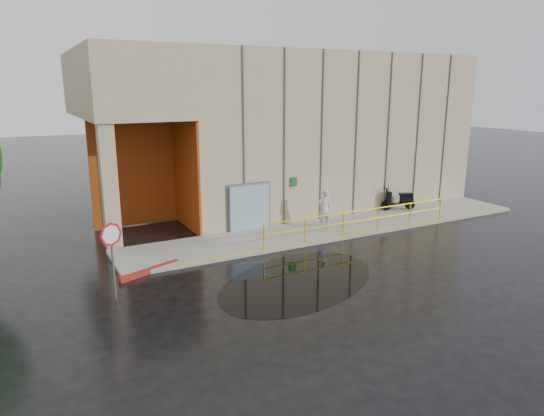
{
  "coord_description": "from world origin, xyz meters",
  "views": [
    {
      "loc": [
        -8.71,
        -12.94,
        6.3
      ],
      "look_at": [
        -0.21,
        3.0,
        1.81
      ],
      "focal_mm": 32.0,
      "sensor_mm": 36.0,
      "label": 1
    }
  ],
  "objects_px": {
    "stop_sign": "(112,244)",
    "red_curb": "(150,271)",
    "scooter": "(399,195)",
    "person": "(324,208)"
  },
  "relations": [
    {
      "from": "person",
      "to": "scooter",
      "type": "relative_size",
      "value": 0.93
    },
    {
      "from": "person",
      "to": "stop_sign",
      "type": "height_order",
      "value": "stop_sign"
    },
    {
      "from": "stop_sign",
      "to": "person",
      "type": "bearing_deg",
      "value": 16.58
    },
    {
      "from": "red_curb",
      "to": "scooter",
      "type": "bearing_deg",
      "value": 10.02
    },
    {
      "from": "person",
      "to": "scooter",
      "type": "bearing_deg",
      "value": -165.79
    },
    {
      "from": "person",
      "to": "stop_sign",
      "type": "bearing_deg",
      "value": 23.94
    },
    {
      "from": "scooter",
      "to": "person",
      "type": "bearing_deg",
      "value": -152.9
    },
    {
      "from": "scooter",
      "to": "stop_sign",
      "type": "height_order",
      "value": "stop_sign"
    },
    {
      "from": "stop_sign",
      "to": "red_curb",
      "type": "relative_size",
      "value": 1.03
    },
    {
      "from": "scooter",
      "to": "stop_sign",
      "type": "xyz_separation_m",
      "value": [
        -15.04,
        -4.11,
        0.85
      ]
    }
  ]
}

